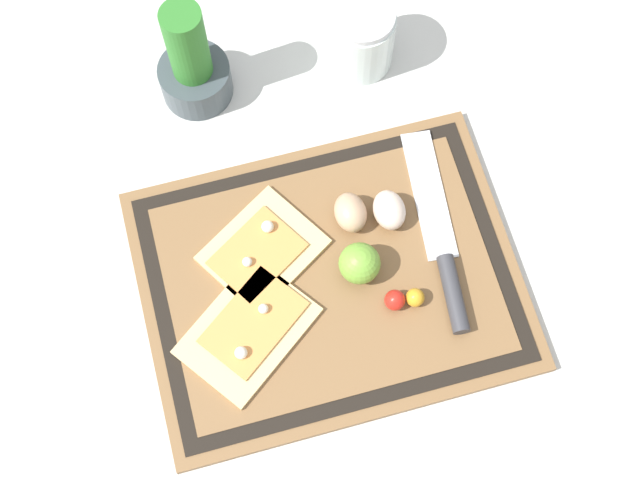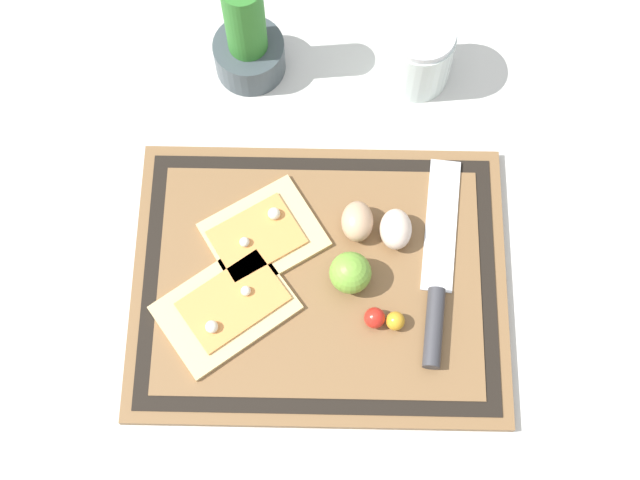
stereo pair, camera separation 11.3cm
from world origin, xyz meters
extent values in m
plane|color=silver|center=(0.00, 0.00, 0.00)|extent=(6.00, 6.00, 0.00)
cube|color=brown|center=(0.00, 0.00, 0.01)|extent=(0.48, 0.37, 0.01)
cube|color=black|center=(0.00, 0.00, 0.01)|extent=(0.45, 0.34, 0.00)
cube|color=brown|center=(0.00, 0.00, 0.01)|extent=(0.41, 0.30, 0.00)
cube|color=#DBBC7F|center=(-0.12, -0.04, 0.02)|extent=(0.20, 0.19, 0.01)
cube|color=#E08E47|center=(-0.11, -0.03, 0.02)|extent=(0.15, 0.14, 0.00)
sphere|color=silver|center=(-0.13, -0.07, 0.03)|extent=(0.02, 0.02, 0.02)
sphere|color=silver|center=(-0.09, -0.02, 0.03)|extent=(0.01, 0.01, 0.01)
cube|color=#DBBC7F|center=(-0.07, 0.06, 0.02)|extent=(0.18, 0.17, 0.01)
cube|color=#E08E47|center=(-0.08, 0.05, 0.02)|extent=(0.13, 0.12, 0.00)
sphere|color=silver|center=(-0.06, 0.08, 0.03)|extent=(0.02, 0.02, 0.02)
sphere|color=silver|center=(-0.10, 0.04, 0.03)|extent=(0.01, 0.01, 0.01)
cube|color=silver|center=(0.16, 0.08, 0.02)|extent=(0.06, 0.19, 0.00)
cylinder|color=#38383D|center=(0.14, -0.06, 0.03)|extent=(0.03, 0.10, 0.02)
ellipsoid|color=tan|center=(0.05, 0.07, 0.04)|extent=(0.04, 0.05, 0.04)
ellipsoid|color=beige|center=(0.10, 0.06, 0.04)|extent=(0.04, 0.05, 0.04)
sphere|color=#70A838|center=(0.04, 0.00, 0.04)|extent=(0.05, 0.05, 0.05)
sphere|color=red|center=(0.07, -0.05, 0.03)|extent=(0.03, 0.03, 0.03)
sphere|color=gold|center=(0.09, -0.06, 0.03)|extent=(0.02, 0.02, 0.02)
cylinder|color=#3D474C|center=(-0.10, 0.32, 0.03)|extent=(0.10, 0.10, 0.06)
cylinder|color=#2D7528|center=(-0.10, 0.32, 0.10)|extent=(0.05, 0.05, 0.15)
cylinder|color=silver|center=(0.13, 0.31, 0.05)|extent=(0.09, 0.09, 0.10)
cylinder|color=olive|center=(0.13, 0.31, 0.02)|extent=(0.08, 0.08, 0.03)
cylinder|color=silver|center=(0.13, 0.31, 0.10)|extent=(0.09, 0.09, 0.01)
camera|label=1|loc=(-0.10, -0.34, 1.09)|focal=50.00mm
camera|label=2|loc=(0.01, -0.35, 1.09)|focal=50.00mm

